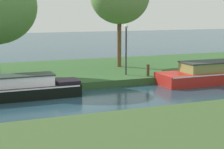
{
  "coord_description": "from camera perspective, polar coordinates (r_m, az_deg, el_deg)",
  "views": [
    {
      "loc": [
        -4.95,
        -16.98,
        4.23
      ],
      "look_at": [
        2.37,
        1.2,
        0.9
      ],
      "focal_mm": 59.13,
      "sensor_mm": 36.0,
      "label": 1
    }
  ],
  "objects": [
    {
      "name": "riverbank_far",
      "position": [
        24.81,
        -10.14,
        0.14
      ],
      "size": [
        72.0,
        10.0,
        0.4
      ],
      "primitive_type": "cube",
      "color": "#2E5227",
      "rests_on": "ground_plane"
    },
    {
      "name": "mooring_post_near",
      "position": [
        22.38,
        5.58,
        0.67
      ],
      "size": [
        0.18,
        0.18,
        0.71
      ],
      "primitive_type": "cylinder",
      "color": "#453924",
      "rests_on": "riverbank_far"
    },
    {
      "name": "ground_plane",
      "position": [
        18.18,
        -5.55,
        -3.85
      ],
      "size": [
        120.0,
        120.0,
        0.0
      ],
      "primitive_type": "plane",
      "color": "#1E3945"
    },
    {
      "name": "lamp_post",
      "position": [
        22.53,
        2.19,
        4.8
      ],
      "size": [
        0.24,
        0.24,
        3.09
      ],
      "color": "#333338",
      "rests_on": "riverbank_far"
    },
    {
      "name": "red_narrowboat",
      "position": [
        23.62,
        16.69,
        0.33
      ],
      "size": [
        8.07,
        2.1,
        1.31
      ],
      "color": "#AD211A",
      "rests_on": "ground_plane"
    }
  ]
}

